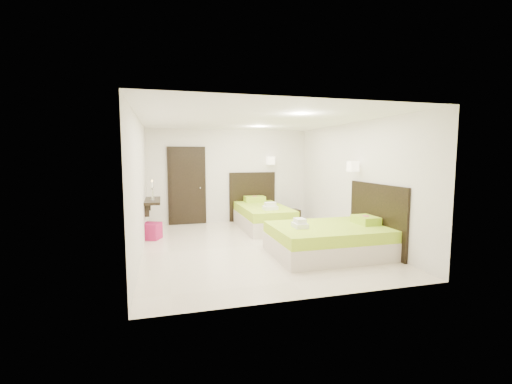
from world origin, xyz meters
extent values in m
plane|color=beige|center=(0.00, 0.00, 0.00)|extent=(5.50, 5.50, 0.00)
cube|color=beige|center=(0.65, 1.63, 0.18)|extent=(1.12, 2.24, 0.36)
cube|color=#92C11F|center=(0.65, 1.63, 0.47)|extent=(1.11, 2.22, 0.22)
cube|color=black|center=(0.65, 2.72, 0.70)|extent=(1.35, 0.05, 1.40)
cube|color=#A3C924|center=(0.65, 2.47, 0.66)|extent=(0.56, 0.38, 0.16)
cylinder|color=#DC3375|center=(0.65, 2.47, 0.74)|extent=(0.13, 0.13, 0.00)
cube|color=white|center=(0.65, 1.01, 0.63)|extent=(0.34, 0.25, 0.09)
cube|color=white|center=(0.65, 1.01, 0.72)|extent=(0.25, 0.19, 0.09)
cube|color=#F9EACC|center=(1.15, 2.57, 1.74)|extent=(0.20, 0.20, 0.22)
cylinder|color=#2D2116|center=(1.15, 2.65, 1.74)|extent=(0.03, 0.16, 0.03)
cube|color=beige|center=(1.18, -0.96, 0.17)|extent=(2.13, 1.60, 0.34)
cube|color=#92C11F|center=(1.18, -0.96, 0.45)|extent=(2.11, 1.58, 0.21)
cube|color=black|center=(2.22, -0.96, 0.67)|extent=(0.05, 1.81, 1.33)
cube|color=#A3C924|center=(1.98, -0.96, 0.63)|extent=(0.36, 0.53, 0.15)
cylinder|color=#DC3375|center=(1.98, -0.96, 0.71)|extent=(0.13, 0.13, 0.00)
cube|color=white|center=(0.60, -0.96, 0.60)|extent=(0.23, 0.32, 0.09)
cube|color=white|center=(0.60, -0.96, 0.68)|extent=(0.18, 0.24, 0.09)
cube|color=#F9EACC|center=(2.07, -0.29, 1.65)|extent=(0.19, 0.19, 0.21)
cylinder|color=#2D2116|center=(2.15, -0.29, 1.65)|extent=(0.16, 0.03, 0.03)
cube|color=black|center=(1.70, 2.26, 0.17)|extent=(0.42, 0.38, 0.35)
cube|color=#921344|center=(-2.11, 1.17, 0.19)|extent=(0.49, 0.49, 0.37)
cube|color=black|center=(-1.20, 2.71, 1.05)|extent=(1.02, 0.06, 2.14)
cube|color=black|center=(-1.20, 2.67, 1.05)|extent=(0.88, 0.04, 2.06)
cylinder|color=silver|center=(-0.85, 2.64, 1.00)|extent=(0.03, 0.10, 0.03)
cube|color=black|center=(-2.08, 1.60, 0.82)|extent=(0.35, 1.20, 0.06)
cube|color=black|center=(-2.19, 1.15, 0.67)|extent=(0.10, 0.04, 0.30)
cube|color=black|center=(-2.19, 2.05, 0.67)|extent=(0.10, 0.04, 0.30)
cylinder|color=silver|center=(-2.08, 1.45, 0.86)|extent=(0.10, 0.10, 0.02)
cylinder|color=silver|center=(-2.08, 1.45, 0.98)|extent=(0.02, 0.02, 0.22)
cone|color=silver|center=(-2.08, 1.45, 1.11)|extent=(0.07, 0.07, 0.04)
cylinder|color=white|center=(-2.08, 1.45, 1.20)|extent=(0.02, 0.02, 0.15)
sphere|color=#FFB23F|center=(-2.08, 1.45, 1.29)|extent=(0.02, 0.02, 0.02)
cylinder|color=silver|center=(-2.08, 1.75, 0.86)|extent=(0.10, 0.10, 0.02)
cylinder|color=silver|center=(-2.08, 1.75, 0.98)|extent=(0.02, 0.02, 0.22)
cone|color=silver|center=(-2.08, 1.75, 1.11)|extent=(0.07, 0.07, 0.04)
cylinder|color=white|center=(-2.08, 1.75, 1.20)|extent=(0.02, 0.02, 0.15)
sphere|color=#FFB23F|center=(-2.08, 1.75, 1.29)|extent=(0.02, 0.02, 0.02)
camera|label=1|loc=(-1.82, -6.75, 1.88)|focal=24.00mm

